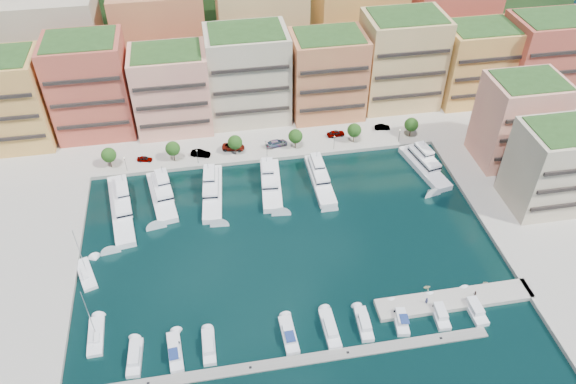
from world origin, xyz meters
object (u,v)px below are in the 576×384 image
object	(u,v)px
car_4	(336,133)
car_5	(382,127)
person_1	(475,294)
yacht_3	(271,182)
cruiser_8	(439,313)
car_1	(200,153)
tree_3	(295,136)
yacht_0	(121,205)
lamppost_4	(400,134)
cruiser_2	(209,347)
yacht_2	(212,190)
yacht_1	(162,194)
cruiser_0	(135,358)
lamppost_1	(197,154)
car_2	(233,147)
tree_5	(411,125)
car_3	(276,143)
cruiser_5	(330,329)
tender_1	(427,287)
cruiser_6	(364,324)
sailboat_0	(96,337)
cruiser_9	(474,308)
tree_4	(354,130)
cruiser_4	(289,335)
yacht_4	(319,177)
cruiser_7	(400,319)
lamppost_3	(334,140)
sailboat_1	(86,275)
lamppost_0	(125,162)
yacht_6	(424,164)
tree_1	(173,149)
tree_2	(235,142)
lamppost_2	(267,147)
car_0	(145,159)
tender_3	(485,283)
cruiser_1	(175,352)

from	to	relation	value
car_4	car_5	bearing A→B (deg)	-91.73
person_1	yacht_3	bearing A→B (deg)	-90.57
cruiser_8	car_1	world-z (taller)	car_1
tree_3	yacht_0	bearing A→B (deg)	-160.46
lamppost_4	cruiser_2	xyz separation A→B (m)	(-55.03, -55.78, -3.28)
yacht_2	yacht_3	bearing A→B (deg)	2.19
yacht_1	person_1	bearing A→B (deg)	-34.91
tree_3	cruiser_0	size ratio (longest dim) A/B	0.71
lamppost_1	car_2	bearing A→B (deg)	25.04
tree_5	car_3	world-z (taller)	tree_5
cruiser_5	car_4	xyz separation A→B (m)	(16.04, 61.67, 1.28)
tree_5	tender_1	bearing A→B (deg)	-105.46
tender_1	cruiser_6	bearing A→B (deg)	111.61
tree_5	sailboat_0	distance (m)	95.38
cruiser_6	cruiser_9	world-z (taller)	same
tree_3	yacht_1	world-z (taller)	tree_3
tree_4	cruiser_4	world-z (taller)	tree_4
tree_3	yacht_4	xyz separation A→B (m)	(3.62, -13.55, -3.65)
yacht_1	cruiser_7	xyz separation A→B (m)	(45.20, -44.92, -0.52)
cruiser_2	lamppost_3	bearing A→B (deg)	56.43
sailboat_1	car_5	bearing A→B (deg)	27.75
cruiser_2	cruiser_4	xyz separation A→B (m)	(15.00, -0.03, 0.02)
cruiser_0	lamppost_0	bearing A→B (deg)	93.67
cruiser_2	yacht_6	bearing A→B (deg)	37.68
yacht_0	car_2	world-z (taller)	yacht_0
yacht_4	cruiser_4	xyz separation A→B (m)	(-15.65, -44.56, -0.52)
tree_1	yacht_6	distance (m)	64.61
tree_4	cruiser_9	world-z (taller)	tree_4
cruiser_2	cruiser_8	size ratio (longest dim) A/B	0.95
tree_2	car_4	bearing A→B (deg)	7.28
sailboat_1	sailboat_0	bearing A→B (deg)	-78.34
tree_1	cruiser_2	world-z (taller)	tree_1
yacht_2	car_3	size ratio (longest dim) A/B	3.48
cruiser_4	yacht_0	bearing A→B (deg)	127.88
lamppost_0	lamppost_1	size ratio (longest dim) A/B	1.00
yacht_6	car_3	size ratio (longest dim) A/B	3.27
cruiser_4	sailboat_1	world-z (taller)	sailboat_1
tree_4	lamppost_2	size ratio (longest dim) A/B	1.35
lamppost_1	lamppost_2	size ratio (longest dim) A/B	1.00
cruiser_0	car_2	bearing A→B (deg)	68.28
lamppost_0	lamppost_2	distance (m)	36.00
tree_2	car_0	size ratio (longest dim) A/B	1.46
tree_2	sailboat_0	distance (m)	61.14
lamppost_4	cruiser_0	world-z (taller)	lamppost_4
tender_3	car_1	world-z (taller)	car_1
lamppost_1	car_3	distance (m)	21.62
yacht_2	cruiser_9	distance (m)	65.37
lamppost_1	yacht_3	size ratio (longest dim) A/B	0.22
cruiser_8	cruiser_1	bearing A→B (deg)	-179.97
tree_2	cruiser_1	world-z (taller)	tree_2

